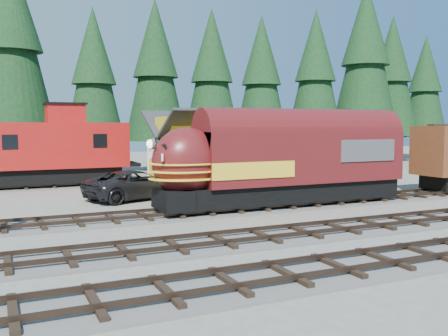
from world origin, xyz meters
name	(u,v)px	position (x,y,z in m)	size (l,w,h in m)	color
ground	(354,218)	(0.00, 0.00, 0.00)	(120.00, 120.00, 0.00)	#6B665B
track_siding	(440,194)	(10.00, 4.00, 0.06)	(68.00, 3.20, 0.33)	#4C4947
track_spur	(76,185)	(-10.00, 18.00, 0.06)	(32.00, 3.20, 0.33)	#4C4947
depot	(250,146)	(0.00, 10.50, 2.96)	(12.80, 7.00, 5.30)	gold
conifer_backdrop	(243,65)	(6.55, 24.36, 10.01)	(80.34, 24.12, 17.08)	black
locomotive	(278,164)	(-1.81, 4.00, 2.32)	(14.37, 2.86, 3.91)	black
caboose	(51,149)	(-11.63, 18.00, 2.68)	(10.43, 3.02, 5.42)	black
pickup_truck_a	(136,185)	(-7.74, 10.10, 0.85)	(2.83, 6.13, 1.70)	black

